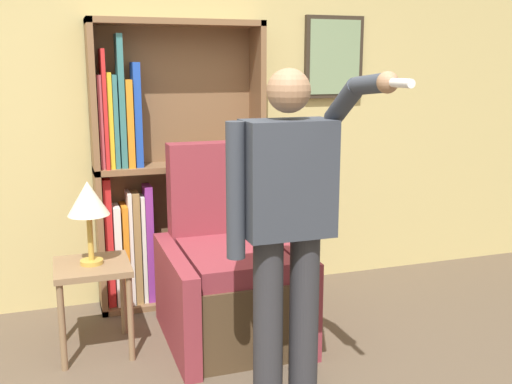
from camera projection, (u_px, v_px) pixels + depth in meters
The scene contains 6 objects.
wall_back at pixel (149, 107), 4.23m from camera, with size 8.00×0.11×2.80m.
bookcase at pixel (158, 176), 4.18m from camera, with size 1.18×0.28×1.99m.
armchair at pixel (229, 279), 3.78m from camera, with size 0.81×0.94×1.20m.
person_standing at pixel (288, 219), 2.90m from camera, with size 0.58×0.78×1.68m.
side_table at pixel (93, 279), 3.53m from camera, with size 0.43×0.43×0.55m.
table_lamp at pixel (88, 201), 3.43m from camera, with size 0.24×0.24×0.49m.
Camera 1 is at (-0.63, -2.25, 1.70)m, focal length 42.00 mm.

